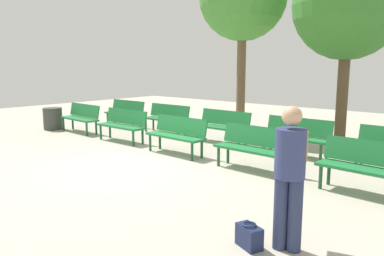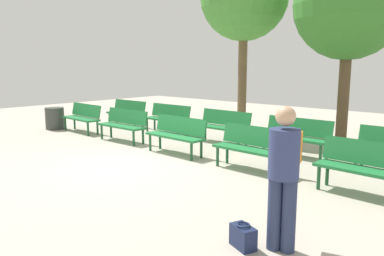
% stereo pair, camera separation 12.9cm
% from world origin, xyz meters
% --- Properties ---
extents(ground_plane, '(25.66, 25.66, 0.00)m').
position_xyz_m(ground_plane, '(0.00, 0.00, 0.00)').
color(ground_plane, '#B2A899').
extents(bench_r0_c0, '(1.62, 0.55, 0.87)m').
position_xyz_m(bench_r0_c0, '(-4.23, 1.69, 0.50)').
color(bench_r0_c0, '#1E7238').
rests_on(bench_r0_c0, ground_plane).
extents(bench_r0_c1, '(1.60, 0.49, 0.87)m').
position_xyz_m(bench_r0_c1, '(-2.12, 1.64, 0.50)').
color(bench_r0_c1, '#1E7238').
rests_on(bench_r0_c1, ground_plane).
extents(bench_r0_c2, '(1.61, 0.53, 0.87)m').
position_xyz_m(bench_r0_c2, '(0.01, 1.55, 0.50)').
color(bench_r0_c2, '#1E7238').
rests_on(bench_r0_c2, ground_plane).
extents(bench_r0_c3, '(1.61, 0.53, 0.87)m').
position_xyz_m(bench_r0_c3, '(2.12, 1.54, 0.50)').
color(bench_r0_c3, '#1E7238').
rests_on(bench_r0_c3, ground_plane).
extents(bench_r0_c4, '(1.62, 0.55, 0.87)m').
position_xyz_m(bench_r0_c4, '(4.31, 1.50, 0.50)').
color(bench_r0_c4, '#1E7238').
rests_on(bench_r0_c4, ground_plane).
extents(bench_r1_c0, '(1.60, 0.48, 0.87)m').
position_xyz_m(bench_r1_c0, '(-4.17, 3.37, 0.50)').
color(bench_r1_c0, '#1E7238').
rests_on(bench_r1_c0, ground_plane).
extents(bench_r1_c1, '(1.60, 0.49, 0.87)m').
position_xyz_m(bench_r1_c1, '(-2.13, 3.34, 0.50)').
color(bench_r1_c1, '#1E7238').
rests_on(bench_r1_c1, ground_plane).
extents(bench_r1_c2, '(1.61, 0.52, 0.87)m').
position_xyz_m(bench_r1_c2, '(0.06, 3.26, 0.50)').
color(bench_r1_c2, '#1E7238').
rests_on(bench_r1_c2, ground_plane).
extents(bench_r1_c3, '(1.60, 0.49, 0.87)m').
position_xyz_m(bench_r1_c3, '(2.20, 3.22, 0.50)').
color(bench_r1_c3, '#1E7238').
rests_on(bench_r1_c3, ground_plane).
extents(tree_0, '(2.76, 2.76, 4.95)m').
position_xyz_m(tree_0, '(2.47, 5.23, 3.55)').
color(tree_0, brown).
rests_on(tree_0, ground_plane).
extents(visitor_with_backpack, '(0.45, 0.59, 1.65)m').
position_xyz_m(visitor_with_backpack, '(4.18, -1.01, 0.94)').
color(visitor_with_backpack, navy).
rests_on(visitor_with_backpack, ground_plane).
extents(handbag, '(0.36, 0.28, 0.29)m').
position_xyz_m(handbag, '(3.84, -1.28, 0.13)').
color(handbag, '#192347').
rests_on(handbag, ground_plane).
extents(trash_bin, '(0.60, 0.60, 0.71)m').
position_xyz_m(trash_bin, '(-5.41, 1.37, 0.35)').
color(trash_bin, '#383D38').
rests_on(trash_bin, ground_plane).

